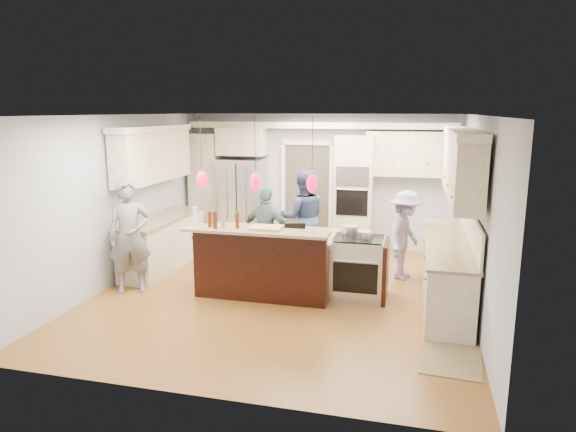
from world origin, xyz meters
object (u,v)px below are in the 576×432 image
person_bar_end (130,236)px  person_far_left (303,218)px  kitchen_island (268,261)px  refrigerator (242,202)px  island_range (360,268)px

person_bar_end → person_far_left: (2.27, 2.05, -0.01)m
kitchen_island → person_far_left: person_far_left is taller
kitchen_island → person_far_left: 1.59m
refrigerator → kitchen_island: (1.30, -2.57, -0.41)m
person_far_left → refrigerator: bearing=-50.6°
refrigerator → person_bar_end: (-0.75, -3.09, -0.03)m
refrigerator → person_far_left: bearing=-34.4°
kitchen_island → island_range: bearing=3.1°
person_far_left → person_bar_end: bearing=25.9°
kitchen_island → person_far_left: bearing=81.9°
person_bar_end → person_far_left: 3.06m
island_range → refrigerator: bearing=137.4°
refrigerator → island_range: refrigerator is taller
island_range → person_bar_end: person_bar_end is taller
person_far_left → kitchen_island: bearing=65.7°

